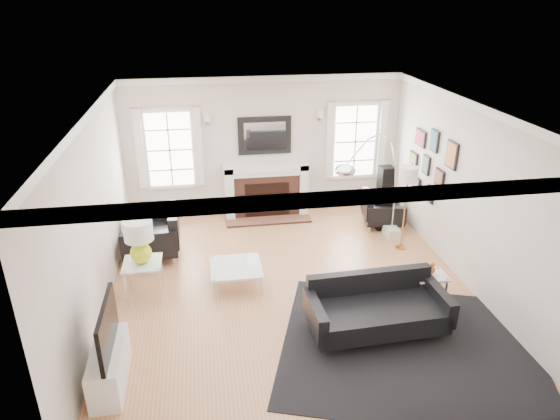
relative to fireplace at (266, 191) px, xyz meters
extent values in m
plane|color=#AA7047|center=(0.00, -2.79, -0.54)|extent=(6.00, 6.00, 0.00)
cube|color=beige|center=(0.00, 0.21, 0.86)|extent=(5.50, 0.04, 2.80)
cube|color=beige|center=(0.00, -5.79, 0.86)|extent=(5.50, 0.04, 2.80)
cube|color=beige|center=(-2.75, -2.79, 0.86)|extent=(0.04, 6.00, 2.80)
cube|color=beige|center=(2.75, -2.79, 0.86)|extent=(0.04, 6.00, 2.80)
cube|color=white|center=(0.00, -2.79, 2.26)|extent=(5.50, 6.00, 0.02)
cube|color=white|center=(0.00, -2.79, 2.20)|extent=(5.50, 6.00, 0.12)
cube|color=white|center=(-0.75, 0.01, 0.01)|extent=(0.18, 0.38, 1.10)
cube|color=white|center=(0.75, 0.01, 0.01)|extent=(0.18, 0.38, 1.10)
cube|color=white|center=(0.00, 0.01, 0.51)|extent=(1.70, 0.38, 0.12)
cube|color=white|center=(0.00, 0.01, 0.41)|extent=(1.50, 0.34, 0.10)
cube|color=brown|center=(0.00, 0.03, -0.09)|extent=(1.30, 0.30, 0.90)
cube|color=black|center=(0.00, -0.07, -0.16)|extent=(0.90, 0.10, 0.76)
cube|color=brown|center=(0.00, -0.24, -0.52)|extent=(1.70, 0.50, 0.04)
cube|color=black|center=(0.00, 0.17, 1.11)|extent=(1.05, 0.06, 0.75)
cube|color=white|center=(0.00, 0.13, 1.11)|extent=(0.82, 0.02, 0.55)
cube|color=white|center=(-1.85, 0.18, 0.91)|extent=(1.00, 0.05, 1.60)
cube|color=white|center=(-1.85, 0.15, 0.91)|extent=(0.84, 0.02, 1.44)
cube|color=white|center=(-2.40, 0.08, 0.96)|extent=(0.14, 0.05, 1.55)
cube|color=white|center=(-1.30, 0.08, 0.96)|extent=(0.14, 0.05, 1.55)
cube|color=white|center=(1.85, 0.18, 0.91)|extent=(1.00, 0.05, 1.60)
cube|color=white|center=(1.85, 0.15, 0.91)|extent=(0.84, 0.02, 1.44)
cube|color=white|center=(1.30, 0.08, 0.96)|extent=(0.14, 0.05, 1.55)
cube|color=white|center=(2.40, 0.08, 0.96)|extent=(0.14, 0.05, 1.55)
cube|color=black|center=(2.72, -2.19, 1.31)|extent=(0.03, 0.34, 0.44)
cube|color=orange|center=(2.70, -2.19, 1.31)|extent=(0.01, 0.29, 0.39)
cube|color=black|center=(2.72, -1.54, 1.36)|extent=(0.03, 0.28, 0.38)
cube|color=#306585|center=(2.70, -1.54, 1.36)|extent=(0.01, 0.23, 0.33)
cube|color=black|center=(2.72, -0.99, 1.26)|extent=(0.03, 0.40, 0.30)
cube|color=#B23651|center=(2.70, -0.99, 1.26)|extent=(0.01, 0.35, 0.25)
cube|color=black|center=(2.72, -1.89, 0.81)|extent=(0.03, 0.30, 0.30)
cube|color=#9A6A46|center=(2.70, -1.89, 0.81)|extent=(0.01, 0.25, 0.25)
cube|color=black|center=(2.72, -1.34, 0.86)|extent=(0.03, 0.26, 0.34)
cube|color=#4B7E61|center=(2.70, -1.34, 0.86)|extent=(0.01, 0.21, 0.29)
cube|color=black|center=(2.72, -0.79, 0.81)|extent=(0.03, 0.32, 0.24)
cube|color=olive|center=(2.70, -0.79, 0.81)|extent=(0.01, 0.27, 0.19)
cube|color=black|center=(2.72, -1.64, 0.41)|extent=(0.03, 0.24, 0.30)
cube|color=navy|center=(2.70, -1.64, 0.41)|extent=(0.01, 0.19, 0.25)
cube|color=black|center=(2.72, -1.04, 0.41)|extent=(0.03, 0.28, 0.22)
cube|color=#A45F8C|center=(2.70, -1.04, 0.41)|extent=(0.01, 0.23, 0.17)
cube|color=white|center=(-2.45, -4.49, -0.29)|extent=(0.35, 1.00, 0.50)
cube|color=black|center=(-2.40, -4.49, 0.26)|extent=(0.05, 1.00, 0.58)
cube|color=black|center=(1.29, -4.43, -0.54)|extent=(3.97, 3.63, 0.01)
cube|color=black|center=(0.96, -4.04, -0.27)|extent=(1.80, 0.90, 0.30)
cube|color=black|center=(0.94, -3.67, -0.05)|extent=(1.77, 0.21, 0.49)
cube|color=black|center=(0.09, -4.08, -0.15)|extent=(0.17, 0.84, 0.37)
cube|color=black|center=(1.82, -4.01, -0.15)|extent=(0.17, 0.84, 0.37)
cube|color=black|center=(-2.20, -1.38, -0.23)|extent=(0.93, 0.93, 0.34)
cube|color=black|center=(-1.79, -1.37, 0.02)|extent=(0.18, 0.91, 0.57)
cube|color=black|center=(-2.21, -0.92, -0.09)|extent=(0.91, 0.16, 0.43)
cube|color=black|center=(-2.19, -1.83, -0.09)|extent=(0.91, 0.16, 0.43)
cube|color=black|center=(2.20, -0.81, -0.29)|extent=(0.82, 0.82, 0.27)
cube|color=black|center=(1.88, -0.76, -0.09)|extent=(0.23, 0.73, 0.45)
cube|color=black|center=(2.14, -1.17, -0.18)|extent=(0.73, 0.22, 0.34)
cube|color=black|center=(2.26, -0.45, -0.18)|extent=(0.73, 0.22, 0.34)
cube|color=silver|center=(-0.83, -2.58, -0.20)|extent=(0.78, 0.78, 0.02)
cylinder|color=silver|center=(-1.18, -2.93, -0.37)|extent=(0.04, 0.04, 0.35)
cylinder|color=silver|center=(-0.47, -2.93, -0.37)|extent=(0.04, 0.04, 0.35)
cylinder|color=silver|center=(-1.18, -2.23, -0.37)|extent=(0.04, 0.04, 0.35)
cylinder|color=silver|center=(-0.47, -2.23, -0.37)|extent=(0.04, 0.04, 0.35)
cube|color=silver|center=(-2.20, -2.70, 0.06)|extent=(0.55, 0.55, 0.02)
cylinder|color=silver|center=(-2.44, -2.94, -0.24)|extent=(0.04, 0.04, 0.61)
cylinder|color=silver|center=(-1.96, -2.94, -0.24)|extent=(0.04, 0.04, 0.61)
cylinder|color=silver|center=(-2.44, -2.46, -0.24)|extent=(0.04, 0.04, 0.61)
cylinder|color=silver|center=(-1.96, -2.46, -0.24)|extent=(0.04, 0.04, 0.61)
cube|color=silver|center=(1.91, -3.54, -0.04)|extent=(0.46, 0.39, 0.02)
cylinder|color=silver|center=(1.72, -3.70, -0.29)|extent=(0.04, 0.04, 0.51)
cylinder|color=silver|center=(2.10, -3.70, -0.29)|extent=(0.04, 0.04, 0.51)
cylinder|color=silver|center=(1.72, -3.39, -0.29)|extent=(0.04, 0.04, 0.51)
cylinder|color=silver|center=(2.10, -3.39, -0.29)|extent=(0.04, 0.04, 0.51)
sphere|color=#CDE11C|center=(-2.20, -2.70, 0.22)|extent=(0.31, 0.31, 0.31)
cylinder|color=#CDE11C|center=(-2.20, -2.70, 0.38)|extent=(0.04, 0.04, 0.13)
cylinder|color=white|center=(-2.20, -2.70, 0.59)|extent=(0.42, 0.42, 0.29)
sphere|color=#BD5918|center=(1.91, -3.54, 0.05)|extent=(0.12, 0.12, 0.12)
sphere|color=#BD5918|center=(1.91, -3.54, 0.14)|extent=(0.09, 0.09, 0.09)
cube|color=white|center=(2.20, -1.31, -0.45)|extent=(0.23, 0.37, 0.19)
ellipsoid|color=silver|center=(0.89, -2.43, 1.23)|extent=(0.32, 0.32, 0.19)
cylinder|color=#CB8546|center=(2.20, -1.80, -0.53)|extent=(0.20, 0.20, 0.03)
cylinder|color=#CB8546|center=(2.20, -1.80, 0.14)|extent=(0.02, 0.02, 1.37)
cylinder|color=white|center=(2.20, -1.80, 0.87)|extent=(0.31, 0.31, 0.25)
cube|color=black|center=(2.14, -0.95, 0.09)|extent=(0.27, 0.27, 1.26)
camera|label=1|loc=(-1.21, -9.32, 3.72)|focal=32.00mm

